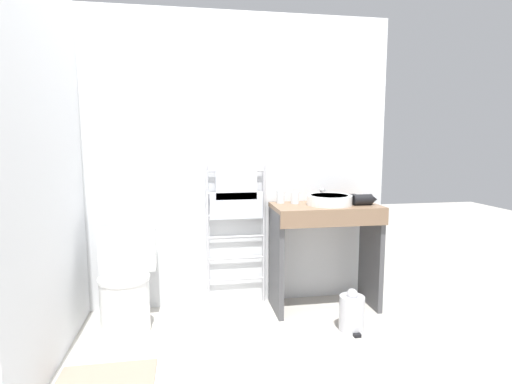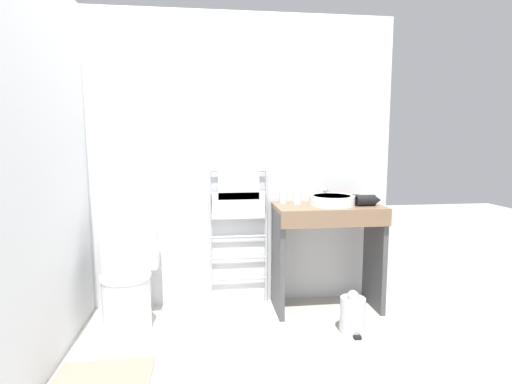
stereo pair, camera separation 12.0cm
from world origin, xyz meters
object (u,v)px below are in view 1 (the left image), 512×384
cup_near_wall (281,197)px  hair_dryer (363,199)px  trash_bin (352,312)px  toilet (126,287)px  towel_radiator (236,206)px  cup_near_edge (295,198)px  sink_basin (329,200)px

cup_near_wall → hair_dryer: 0.67m
trash_bin → toilet: bearing=169.4°
towel_radiator → cup_near_edge: bearing=-10.8°
cup_near_edge → trash_bin: bearing=-60.0°
towel_radiator → trash_bin: (0.78, -0.61, -0.71)m
sink_basin → cup_near_wall: bearing=157.7°
cup_near_wall → toilet: bearing=-168.0°
cup_near_wall → cup_near_edge: (0.11, -0.05, -0.00)m
sink_basin → cup_near_wall: size_ratio=3.48×
cup_near_wall → trash_bin: 1.05m
toilet → towel_radiator: towel_radiator is taller
trash_bin → sink_basin: bearing=95.7°
towel_radiator → cup_near_edge: 0.49m
toilet → cup_near_wall: 1.39m
cup_near_wall → cup_near_edge: bearing=-22.7°
hair_dryer → trash_bin: hair_dryer is taller
cup_near_wall → cup_near_edge: cup_near_wall is taller
towel_radiator → cup_near_wall: towel_radiator is taller
toilet → hair_dryer: bearing=2.0°
trash_bin → towel_radiator: bearing=141.8°
towel_radiator → trash_bin: size_ratio=3.74×
towel_radiator → hair_dryer: towel_radiator is taller
toilet → cup_near_wall: cup_near_wall is taller
cup_near_edge → hair_dryer: cup_near_edge is taller
cup_near_wall → trash_bin: size_ratio=0.33×
cup_near_edge → towel_radiator: bearing=169.2°
toilet → cup_near_wall: size_ratio=7.01×
towel_radiator → sink_basin: 0.76m
sink_basin → hair_dryer: hair_dryer is taller
towel_radiator → cup_near_wall: 0.38m
trash_bin → cup_near_edge: bearing=120.0°
towel_radiator → cup_near_edge: (0.48, -0.09, 0.07)m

